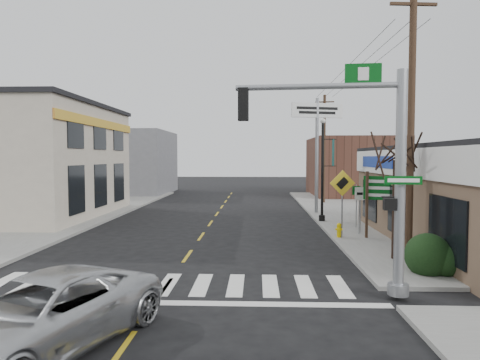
{
  "coord_description": "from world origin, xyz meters",
  "views": [
    {
      "loc": [
        2.6,
        -11.84,
        3.72
      ],
      "look_at": [
        1.93,
        5.44,
        2.8
      ],
      "focal_mm": 32.0,
      "sensor_mm": 36.0,
      "label": 1
    }
  ],
  "objects_px": {
    "guide_sign": "(383,195)",
    "utility_pole_near": "(411,121)",
    "fire_hydrant": "(339,230)",
    "dance_center_sign": "(317,127)",
    "utility_pole_far": "(324,148)",
    "suv": "(42,314)",
    "lamp_post": "(324,162)",
    "traffic_signal_pole": "(373,158)",
    "bare_tree": "(397,142)"
  },
  "relations": [
    {
      "from": "guide_sign",
      "to": "utility_pole_near",
      "type": "height_order",
      "value": "utility_pole_near"
    },
    {
      "from": "fire_hydrant",
      "to": "utility_pole_near",
      "type": "xyz_separation_m",
      "value": [
        1.68,
        -3.99,
        4.5
      ]
    },
    {
      "from": "fire_hydrant",
      "to": "dance_center_sign",
      "type": "xyz_separation_m",
      "value": [
        0.2,
        8.72,
        5.17
      ]
    },
    {
      "from": "guide_sign",
      "to": "utility_pole_far",
      "type": "bearing_deg",
      "value": 114.38
    },
    {
      "from": "suv",
      "to": "lamp_post",
      "type": "xyz_separation_m",
      "value": [
        7.87,
        16.3,
        2.75
      ]
    },
    {
      "from": "traffic_signal_pole",
      "to": "lamp_post",
      "type": "xyz_separation_m",
      "value": [
        0.78,
        13.05,
        -0.23
      ]
    },
    {
      "from": "lamp_post",
      "to": "traffic_signal_pole",
      "type": "bearing_deg",
      "value": -93.35
    },
    {
      "from": "fire_hydrant",
      "to": "lamp_post",
      "type": "distance_m",
      "value": 5.82
    },
    {
      "from": "traffic_signal_pole",
      "to": "bare_tree",
      "type": "distance_m",
      "value": 4.54
    },
    {
      "from": "traffic_signal_pole",
      "to": "dance_center_sign",
      "type": "distance_m",
      "value": 16.91
    },
    {
      "from": "guide_sign",
      "to": "fire_hydrant",
      "type": "xyz_separation_m",
      "value": [
        -1.9,
        0.07,
        -1.56
      ]
    },
    {
      "from": "guide_sign",
      "to": "bare_tree",
      "type": "xyz_separation_m",
      "value": [
        -0.7,
        -3.9,
        2.21
      ]
    },
    {
      "from": "suv",
      "to": "lamp_post",
      "type": "distance_m",
      "value": 18.31
    },
    {
      "from": "suv",
      "to": "utility_pole_near",
      "type": "distance_m",
      "value": 12.72
    },
    {
      "from": "utility_pole_near",
      "to": "utility_pole_far",
      "type": "relative_size",
      "value": 1.11
    },
    {
      "from": "bare_tree",
      "to": "guide_sign",
      "type": "bearing_deg",
      "value": 79.82
    },
    {
      "from": "fire_hydrant",
      "to": "bare_tree",
      "type": "distance_m",
      "value": 5.61
    },
    {
      "from": "dance_center_sign",
      "to": "utility_pole_far",
      "type": "distance_m",
      "value": 6.55
    },
    {
      "from": "traffic_signal_pole",
      "to": "lamp_post",
      "type": "bearing_deg",
      "value": 91.52
    },
    {
      "from": "lamp_post",
      "to": "utility_pole_near",
      "type": "height_order",
      "value": "utility_pole_near"
    },
    {
      "from": "bare_tree",
      "to": "utility_pole_near",
      "type": "xyz_separation_m",
      "value": [
        0.48,
        -0.01,
        0.73
      ]
    },
    {
      "from": "bare_tree",
      "to": "fire_hydrant",
      "type": "bearing_deg",
      "value": 106.81
    },
    {
      "from": "traffic_signal_pole",
      "to": "guide_sign",
      "type": "bearing_deg",
      "value": 76.78
    },
    {
      "from": "dance_center_sign",
      "to": "utility_pole_near",
      "type": "height_order",
      "value": "utility_pole_near"
    },
    {
      "from": "fire_hydrant",
      "to": "utility_pole_far",
      "type": "bearing_deg",
      "value": 83.71
    },
    {
      "from": "suv",
      "to": "utility_pole_near",
      "type": "xyz_separation_m",
      "value": [
        9.49,
        7.32,
        4.26
      ]
    },
    {
      "from": "guide_sign",
      "to": "lamp_post",
      "type": "relative_size",
      "value": 0.51
    },
    {
      "from": "bare_tree",
      "to": "dance_center_sign",
      "type": "bearing_deg",
      "value": 94.5
    },
    {
      "from": "utility_pole_far",
      "to": "bare_tree",
      "type": "bearing_deg",
      "value": -84.65
    },
    {
      "from": "bare_tree",
      "to": "utility_pole_far",
      "type": "height_order",
      "value": "utility_pole_far"
    },
    {
      "from": "dance_center_sign",
      "to": "bare_tree",
      "type": "height_order",
      "value": "dance_center_sign"
    },
    {
      "from": "lamp_post",
      "to": "fire_hydrant",
      "type": "bearing_deg",
      "value": -90.65
    },
    {
      "from": "traffic_signal_pole",
      "to": "bare_tree",
      "type": "bearing_deg",
      "value": 69.79
    },
    {
      "from": "fire_hydrant",
      "to": "utility_pole_near",
      "type": "height_order",
      "value": "utility_pole_near"
    },
    {
      "from": "traffic_signal_pole",
      "to": "bare_tree",
      "type": "height_order",
      "value": "traffic_signal_pole"
    },
    {
      "from": "lamp_post",
      "to": "dance_center_sign",
      "type": "relative_size",
      "value": 0.78
    },
    {
      "from": "dance_center_sign",
      "to": "utility_pole_far",
      "type": "bearing_deg",
      "value": 61.71
    },
    {
      "from": "guide_sign",
      "to": "dance_center_sign",
      "type": "relative_size",
      "value": 0.4
    },
    {
      "from": "traffic_signal_pole",
      "to": "dance_center_sign",
      "type": "bearing_deg",
      "value": 91.8
    },
    {
      "from": "suv",
      "to": "traffic_signal_pole",
      "type": "height_order",
      "value": "traffic_signal_pole"
    },
    {
      "from": "dance_center_sign",
      "to": "bare_tree",
      "type": "relative_size",
      "value": 1.41
    },
    {
      "from": "dance_center_sign",
      "to": "utility_pole_far",
      "type": "xyz_separation_m",
      "value": [
        1.45,
        6.29,
        -1.15
      ]
    },
    {
      "from": "dance_center_sign",
      "to": "utility_pole_far",
      "type": "height_order",
      "value": "utility_pole_far"
    },
    {
      "from": "suv",
      "to": "guide_sign",
      "type": "height_order",
      "value": "guide_sign"
    },
    {
      "from": "suv",
      "to": "bare_tree",
      "type": "height_order",
      "value": "bare_tree"
    },
    {
      "from": "lamp_post",
      "to": "utility_pole_far",
      "type": "height_order",
      "value": "utility_pole_far"
    },
    {
      "from": "suv",
      "to": "dance_center_sign",
      "type": "distance_m",
      "value": 22.13
    },
    {
      "from": "suv",
      "to": "traffic_signal_pole",
      "type": "xyz_separation_m",
      "value": [
        7.09,
        3.26,
        2.98
      ]
    },
    {
      "from": "guide_sign",
      "to": "suv",
      "type": "bearing_deg",
      "value": -107.39
    },
    {
      "from": "fire_hydrant",
      "to": "dance_center_sign",
      "type": "height_order",
      "value": "dance_center_sign"
    }
  ]
}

